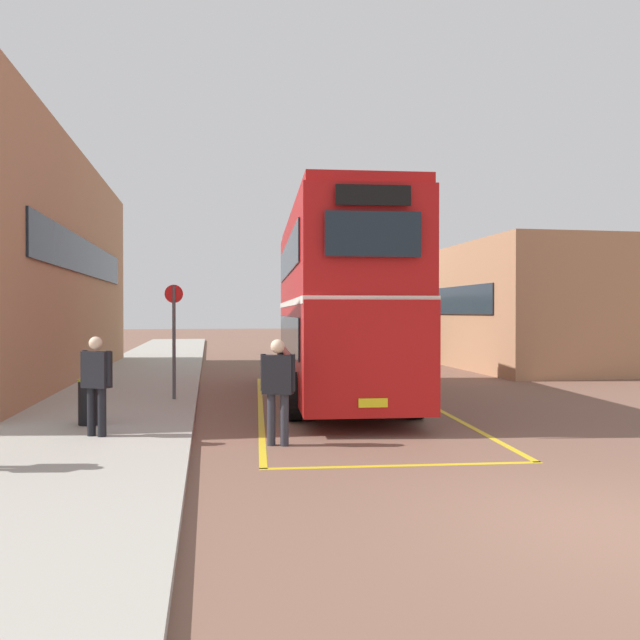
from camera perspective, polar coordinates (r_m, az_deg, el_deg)
ground_plane at (r=20.82m, az=1.88°, el=-5.45°), size 135.60×135.60×0.00m
sidewalk_left at (r=22.89m, az=-15.61°, el=-4.75°), size 4.00×57.60×0.14m
depot_building_right at (r=28.72m, az=16.44°, el=1.11°), size 6.10×13.11×4.91m
double_decker_bus at (r=16.50m, az=1.44°, el=1.68°), size 3.34×10.65×4.75m
single_deck_bus at (r=31.55m, az=2.74°, el=-0.39°), size 2.78×8.41×3.02m
pedestrian_boarding at (r=10.75m, az=-3.77°, el=-5.65°), size 0.56×0.38×1.78m
pedestrian_waiting_near at (r=11.45m, az=-19.23°, el=-4.94°), size 0.52×0.42×1.68m
litter_bin at (r=12.74m, az=-19.71°, el=-6.83°), size 0.46×0.46×0.85m
bus_stop_sign at (r=15.81m, az=-12.84°, el=-0.91°), size 0.43×0.15×2.75m
bay_marking_yellow at (r=14.75m, az=2.67°, el=-7.97°), size 5.07×12.79×0.01m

